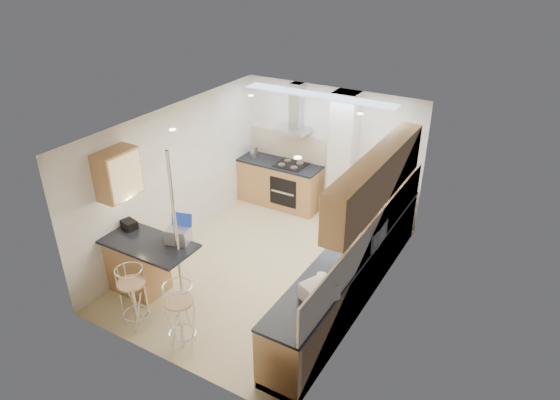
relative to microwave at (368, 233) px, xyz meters
The scene contains 16 objects.
ground 1.98m from the microwave, behind, with size 4.80×4.80×0.00m, color beige.
room_shell 1.41m from the microwave, behind, with size 3.64×4.84×2.51m.
right_counter 0.67m from the microwave, 125.74° to the right, with size 0.63×4.40×0.92m.
back_counter 3.27m from the microwave, 143.84° to the left, with size 1.70×0.63×0.92m.
peninsula 3.28m from the microwave, 149.18° to the right, with size 1.47×0.72×0.94m.
microwave is the anchor object (origin of this frame).
laptop 2.76m from the microwave, 149.15° to the right, with size 0.33×0.25×0.23m, color #AAADB2.
bag 3.60m from the microwave, 155.56° to the right, with size 0.24×0.17×0.13m, color black.
bar_stool_near 3.43m from the microwave, 137.05° to the right, with size 0.40×0.40×0.98m, color tan, non-canonical shape.
bar_stool_end 2.88m from the microwave, 125.77° to the right, with size 0.41×0.41×1.01m, color tan, non-canonical shape.
jar_a 0.28m from the microwave, 96.96° to the left, with size 0.12×0.12×0.17m, color beige.
jar_b 0.99m from the microwave, 93.43° to the left, with size 0.11×0.11×0.15m, color beige.
jar_c 1.33m from the microwave, 90.11° to the right, with size 0.14×0.14×0.22m, color beige.
jar_d 1.22m from the microwave, 98.03° to the right, with size 0.10×0.10×0.13m, color white.
bread_bin 1.51m from the microwave, 91.51° to the right, with size 0.33×0.41×0.22m, color beige.
kettle 3.71m from the microwave, 149.55° to the left, with size 0.16×0.16×0.23m, color #B3B6B8.
Camera 1 is at (3.66, -5.78, 4.86)m, focal length 32.00 mm.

